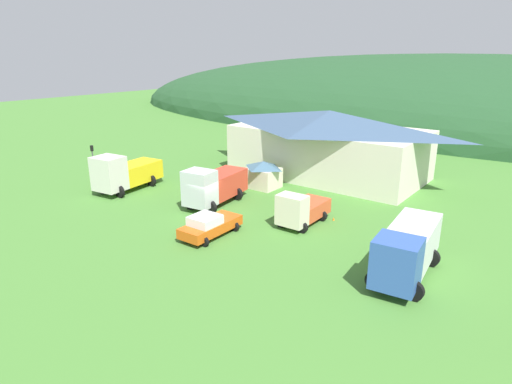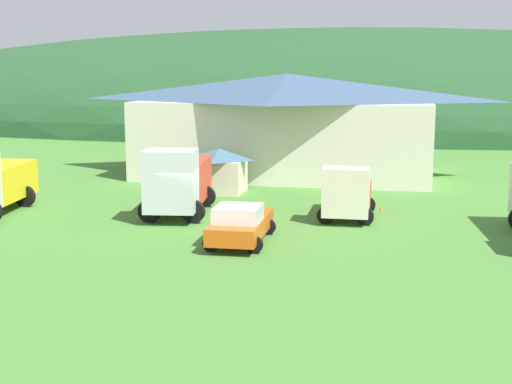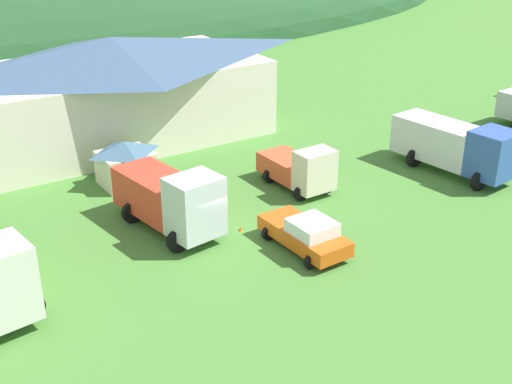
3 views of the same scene
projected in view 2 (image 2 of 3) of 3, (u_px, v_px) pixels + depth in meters
The scene contains 9 objects.
ground_plane at pixel (190, 223), 33.54m from camera, with size 200.00×200.00×0.00m, color #477F33.
forested_hill_backdrop at pixel (329, 122), 94.33m from camera, with size 150.70×60.00×24.36m, color #234C28.
depot_building at pixel (287, 123), 47.97m from camera, with size 20.47×11.08×6.78m.
play_shed_cream at pixel (219, 170), 41.43m from camera, with size 3.05×2.70×2.58m.
tow_truck_silver at pixel (178, 180), 35.14m from camera, with size 3.68×6.82×3.44m.
light_truck_cream at pixel (347, 194), 34.15m from camera, with size 2.66×4.84×2.66m.
service_pickup_orange at pixel (240, 224), 29.47m from camera, with size 2.49×4.84×1.66m.
traffic_cone_near_pickup at pixel (223, 225), 33.05m from camera, with size 0.36×0.36×0.50m, color orange.
traffic_cone_mid_row at pixel (381, 211), 36.30m from camera, with size 0.36×0.36×0.48m, color orange.
Camera 2 is at (9.66, -31.49, 7.20)m, focal length 50.15 mm.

